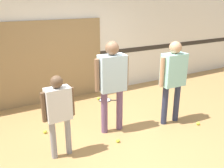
# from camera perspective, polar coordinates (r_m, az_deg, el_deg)

# --- Properties ---
(ground_plane) EXTENTS (16.00, 16.00, 0.00)m
(ground_plane) POSITION_cam_1_polar(r_m,az_deg,el_deg) (4.64, 1.54, -11.83)
(ground_plane) COLOR #A87F4C
(wall_back) EXTENTS (16.00, 0.07, 3.20)m
(wall_back) POSITION_cam_1_polar(r_m,az_deg,el_deg) (6.10, -9.37, 11.47)
(wall_back) COLOR silver
(wall_back) RESTS_ON ground_plane
(wall_panel) EXTENTS (2.95, 0.05, 1.92)m
(wall_panel) POSITION_cam_1_polar(r_m,az_deg,el_deg) (5.96, -15.67, 4.58)
(wall_panel) COLOR #93754C
(wall_panel) RESTS_ON ground_plane
(person_instructor) EXTENTS (0.64, 0.30, 1.70)m
(person_instructor) POSITION_cam_1_polar(r_m,az_deg,el_deg) (4.40, 0.00, 1.42)
(person_instructor) COLOR #6B4C70
(person_instructor) RESTS_ON ground_plane
(person_student_left) EXTENTS (0.51, 0.22, 1.34)m
(person_student_left) POSITION_cam_1_polar(r_m,az_deg,el_deg) (3.83, -12.13, -5.41)
(person_student_left) COLOR gray
(person_student_left) RESTS_ON ground_plane
(person_student_right) EXTENTS (0.62, 0.26, 1.64)m
(person_student_right) POSITION_cam_1_polar(r_m,az_deg,el_deg) (4.88, 13.82, 2.21)
(person_student_right) COLOR #2D334C
(person_student_right) RESTS_ON ground_plane
(racket_spare_on_floor) EXTENTS (0.51, 0.42, 0.03)m
(racket_spare_on_floor) POSITION_cam_1_polar(r_m,az_deg,el_deg) (6.13, -1.49, -3.66)
(racket_spare_on_floor) COLOR #28282D
(racket_spare_on_floor) RESTS_ON ground_plane
(tennis_ball_near_instructor) EXTENTS (0.07, 0.07, 0.07)m
(tennis_ball_near_instructor) POSITION_cam_1_polar(r_m,az_deg,el_deg) (4.45, 1.38, -12.82)
(tennis_ball_near_instructor) COLOR #CCE038
(tennis_ball_near_instructor) RESTS_ON ground_plane
(tennis_ball_by_spare_racket) EXTENTS (0.07, 0.07, 0.07)m
(tennis_ball_by_spare_racket) POSITION_cam_1_polar(r_m,az_deg,el_deg) (6.16, -3.13, -3.31)
(tennis_ball_by_spare_racket) COLOR #CCE038
(tennis_ball_by_spare_racket) RESTS_ON ground_plane
(tennis_ball_stray_left) EXTENTS (0.07, 0.07, 0.07)m
(tennis_ball_stray_left) POSITION_cam_1_polar(r_m,az_deg,el_deg) (5.28, 19.10, -8.50)
(tennis_ball_stray_left) COLOR #CCE038
(tennis_ball_stray_left) RESTS_ON ground_plane
(tennis_ball_stray_right) EXTENTS (0.07, 0.07, 0.07)m
(tennis_ball_stray_right) POSITION_cam_1_polar(r_m,az_deg,el_deg) (4.87, -15.07, -10.50)
(tennis_ball_stray_right) COLOR #CCE038
(tennis_ball_stray_right) RESTS_ON ground_plane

